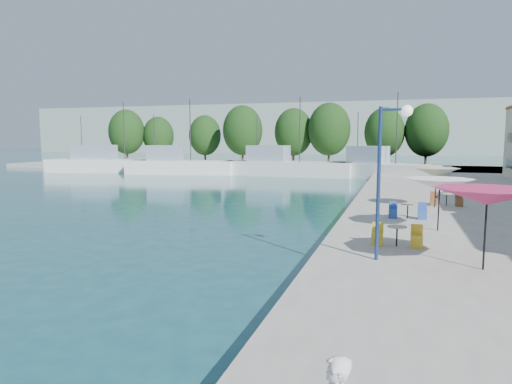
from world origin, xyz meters
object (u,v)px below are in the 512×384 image
(trawler_02, at_px, (178,166))
(street_lamp, at_px, (390,154))
(trawler_03, at_px, (284,167))
(umbrella_pink, at_px, (487,197))
(umbrella_white, at_px, (440,184))
(umbrella_cream, at_px, (436,172))
(trawler_01, at_px, (110,164))
(trawler_04, at_px, (381,170))

(trawler_02, bearing_deg, street_lamp, -63.45)
(trawler_03, distance_m, umbrella_pink, 44.35)
(trawler_02, bearing_deg, trawler_03, -1.25)
(trawler_02, distance_m, umbrella_white, 44.55)
(trawler_02, relative_size, umbrella_pink, 4.61)
(umbrella_cream, bearing_deg, trawler_01, 146.87)
(street_lamp, bearing_deg, umbrella_pink, -5.92)
(trawler_01, relative_size, umbrella_cream, 6.95)
(trawler_03, height_order, umbrella_cream, trawler_03)
(trawler_02, xyz_separation_m, umbrella_cream, (29.93, -26.03, 1.59))
(trawler_02, distance_m, trawler_04, 25.92)
(umbrella_pink, bearing_deg, umbrella_white, 97.86)
(umbrella_white, height_order, umbrella_cream, umbrella_cream)
(street_lamp, bearing_deg, umbrella_cream, 78.26)
(trawler_04, height_order, street_lamp, trawler_04)
(umbrella_pink, height_order, umbrella_white, umbrella_pink)
(trawler_04, bearing_deg, umbrella_pink, -58.61)
(trawler_04, relative_size, umbrella_white, 4.93)
(trawler_03, relative_size, street_lamp, 3.32)
(trawler_01, height_order, trawler_03, same)
(trawler_01, distance_m, umbrella_white, 52.81)
(umbrella_white, height_order, street_lamp, street_lamp)
(street_lamp, bearing_deg, trawler_04, 90.98)
(umbrella_white, xyz_separation_m, street_lamp, (-2.02, -5.82, 1.46))
(trawler_03, distance_m, umbrella_cream, 32.12)
(trawler_02, xyz_separation_m, trawler_04, (25.92, 0.27, 0.00))
(street_lamp, bearing_deg, trawler_02, 123.78)
(trawler_01, xyz_separation_m, trawler_02, (10.90, -0.62, 0.00))
(umbrella_pink, height_order, street_lamp, street_lamp)
(umbrella_cream, bearing_deg, umbrella_pink, -88.08)
(umbrella_pink, relative_size, umbrella_cream, 1.18)
(trawler_01, xyz_separation_m, trawler_03, (24.84, 1.17, 0.00))
(trawler_03, bearing_deg, umbrella_pink, -64.62)
(umbrella_white, bearing_deg, umbrella_pink, -82.14)
(trawler_01, height_order, street_lamp, trawler_01)
(trawler_04, xyz_separation_m, umbrella_white, (3.61, -33.59, 1.56))
(trawler_02, height_order, umbrella_pink, trawler_02)
(umbrella_pink, xyz_separation_m, street_lamp, (-2.85, 0.23, 1.24))
(trawler_03, distance_m, street_lamp, 43.22)
(trawler_03, bearing_deg, street_lamp, -68.03)
(trawler_02, height_order, trawler_03, same)
(trawler_03, height_order, street_lamp, trawler_03)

